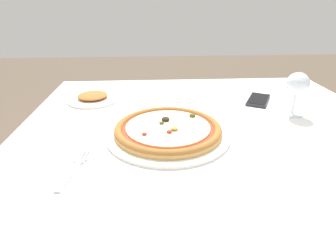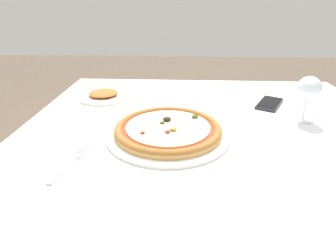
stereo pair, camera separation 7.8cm
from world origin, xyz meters
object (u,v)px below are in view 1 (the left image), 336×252
at_px(dining_table, 209,158).
at_px(wine_glass_far_left, 297,85).
at_px(side_plate, 93,98).
at_px(pizza_plate, 168,130).
at_px(cell_phone, 258,100).
at_px(fork, 75,168).

xyz_separation_m(dining_table, wine_glass_far_left, (0.30, 0.12, 0.19)).
xyz_separation_m(dining_table, side_plate, (-0.39, 0.29, 0.10)).
xyz_separation_m(wine_glass_far_left, side_plate, (-0.69, 0.17, -0.09)).
relative_size(pizza_plate, cell_phone, 2.18).
relative_size(fork, wine_glass_far_left, 1.20).
distance_m(pizza_plate, wine_glass_far_left, 0.45).
relative_size(pizza_plate, wine_glass_far_left, 2.46).
xyz_separation_m(cell_phone, side_plate, (-0.62, 0.05, 0.01)).
height_order(fork, wine_glass_far_left, wine_glass_far_left).
relative_size(dining_table, pizza_plate, 3.30).
bearing_deg(dining_table, pizza_plate, -172.52).
bearing_deg(pizza_plate, cell_phone, 36.55).
relative_size(dining_table, side_plate, 6.11).
bearing_deg(side_plate, cell_phone, -4.21).
height_order(dining_table, wine_glass_far_left, wine_glass_far_left).
bearing_deg(fork, wine_glass_far_left, 24.12).
distance_m(pizza_plate, cell_phone, 0.44).
xyz_separation_m(dining_table, fork, (-0.35, -0.17, 0.09)).
height_order(dining_table, fork, fork).
bearing_deg(side_plate, fork, -84.78).
height_order(pizza_plate, wine_glass_far_left, wine_glass_far_left).
height_order(wine_glass_far_left, side_plate, wine_glass_far_left).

